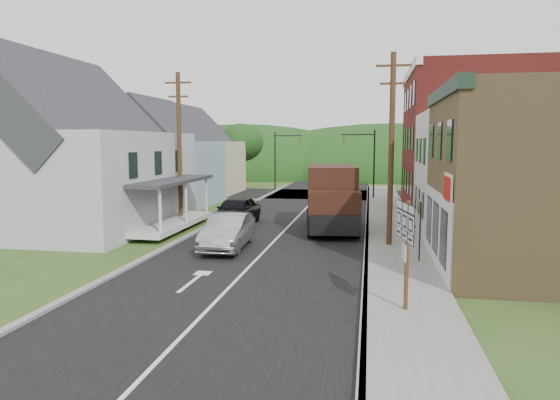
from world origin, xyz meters
The scene contains 25 objects.
ground centered at (0.00, 0.00, 0.00)m, with size 120.00×120.00×0.00m, color #2D4719.
road centered at (0.00, 10.00, 0.00)m, with size 9.00×90.00×0.02m, color black.
cross_road centered at (0.00, 27.00, 0.00)m, with size 60.00×9.00×0.02m, color black.
sidewalk_right centered at (5.90, 8.00, 0.07)m, with size 2.80×55.00×0.15m, color slate.
curb_right centered at (4.55, 8.00, 0.07)m, with size 0.20×55.00×0.15m, color slate.
curb_left centered at (-4.65, 8.00, 0.06)m, with size 0.30×55.00×0.12m, color slate.
storefront_tan centered at (11.30, 0.00, 3.50)m, with size 8.00×8.00×7.00m, color brown.
storefront_white centered at (11.30, 7.50, 3.25)m, with size 8.00×7.00×6.50m, color silver.
storefront_red centered at (11.30, 17.00, 5.00)m, with size 8.00×12.00×10.00m, color maroon.
house_gray centered at (-12.00, 6.00, 4.23)m, with size 10.20×12.24×8.35m.
house_blue centered at (-11.00, 17.00, 3.69)m, with size 7.14×8.16×7.28m.
house_cream centered at (-11.50, 26.00, 3.69)m, with size 7.14×8.16×7.28m.
utility_pole_right centered at (5.60, 3.50, 4.66)m, with size 1.60×0.26×9.00m.
utility_pole_left centered at (-6.50, 8.00, 4.66)m, with size 1.60×0.26×9.00m.
traffic_signal_right centered at (4.30, 23.50, 3.76)m, with size 2.87×0.20×6.00m.
traffic_signal_left centered at (-4.30, 30.50, 3.76)m, with size 2.87×0.20×6.00m.
tree_left_b centered at (-17.00, 12.00, 4.88)m, with size 4.80×4.80×6.94m.
tree_left_c centered at (-19.00, 20.00, 5.94)m, with size 5.80×5.80×8.41m.
tree_left_d centered at (-9.00, 32.00, 4.88)m, with size 4.80×4.80×6.94m.
forested_ridge centered at (0.00, 55.00, 0.00)m, with size 90.00×30.00×16.00m, color black.
silver_sedan centered at (-1.79, 1.87, 0.80)m, with size 1.69×4.86×1.60m, color #A6A6AA.
dark_sedan centered at (-3.20, 8.45, 0.85)m, with size 2.01×5.00×1.70m, color black.
delivery_van centered at (2.58, 7.50, 1.83)m, with size 3.40×6.76×3.62m.
route_sign_cluster centered at (5.69, -5.84, 2.20)m, with size 0.41×1.78×3.16m.
warning_sign centered at (6.66, 0.39, 1.79)m, with size 0.13×0.71×2.57m.
Camera 1 is at (4.63, -20.18, 4.94)m, focal length 32.00 mm.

